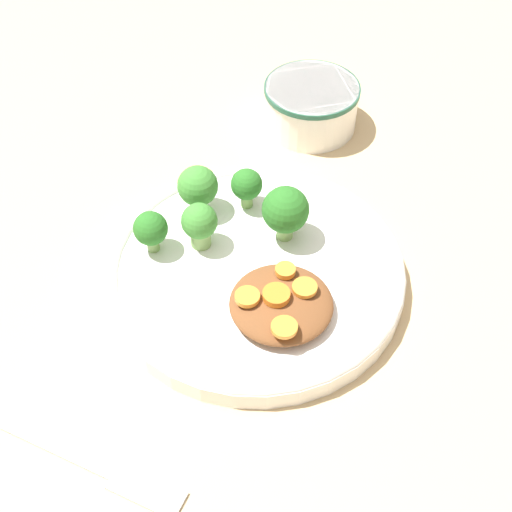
{
  "coord_description": "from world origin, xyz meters",
  "views": [
    {
      "loc": [
        0.44,
        0.06,
        0.54
      ],
      "look_at": [
        0.0,
        0.0,
        0.04
      ],
      "focal_mm": 50.0,
      "sensor_mm": 36.0,
      "label": 1
    }
  ],
  "objects": [
    {
      "name": "ground_plane",
      "position": [
        0.0,
        0.0,
        0.0
      ],
      "size": [
        4.0,
        4.0,
        0.0
      ],
      "primitive_type": "plane",
      "color": "tan"
    },
    {
      "name": "plate",
      "position": [
        0.0,
        0.0,
        0.01
      ],
      "size": [
        0.29,
        0.29,
        0.03
      ],
      "color": "white",
      "rests_on": "ground_plane"
    },
    {
      "name": "dip_bowl",
      "position": [
        -0.25,
        0.03,
        0.03
      ],
      "size": [
        0.11,
        0.11,
        0.06
      ],
      "color": "white",
      "rests_on": "ground_plane"
    },
    {
      "name": "stew_mound",
      "position": [
        0.05,
        0.03,
        0.03
      ],
      "size": [
        0.09,
        0.09,
        0.02
      ],
      "primitive_type": "ellipsoid",
      "color": "brown",
      "rests_on": "plate"
    },
    {
      "name": "broccoli_floret_0",
      "position": [
        -0.02,
        -0.06,
        0.05
      ],
      "size": [
        0.04,
        0.04,
        0.05
      ],
      "color": "#7FA85B",
      "rests_on": "plate"
    },
    {
      "name": "broccoli_floret_1",
      "position": [
        -0.08,
        -0.02,
        0.05
      ],
      "size": [
        0.03,
        0.03,
        0.05
      ],
      "color": "#759E51",
      "rests_on": "plate"
    },
    {
      "name": "broccoli_floret_2",
      "position": [
        -0.04,
        0.02,
        0.06
      ],
      "size": [
        0.05,
        0.05,
        0.06
      ],
      "color": "#7FA85B",
      "rests_on": "plate"
    },
    {
      "name": "broccoli_floret_3",
      "position": [
        -0.07,
        -0.07,
        0.05
      ],
      "size": [
        0.04,
        0.04,
        0.05
      ],
      "color": "#7FA85B",
      "rests_on": "plate"
    },
    {
      "name": "broccoli_floret_4",
      "position": [
        -0.01,
        -0.1,
        0.05
      ],
      "size": [
        0.03,
        0.03,
        0.05
      ],
      "color": "#7FA85B",
      "rests_on": "plate"
    },
    {
      "name": "carrot_slice_0",
      "position": [
        0.05,
        0.03,
        0.05
      ],
      "size": [
        0.02,
        0.02,
        0.01
      ],
      "primitive_type": "cylinder",
      "color": "orange",
      "rests_on": "stew_mound"
    },
    {
      "name": "carrot_slice_1",
      "position": [
        0.08,
        0.04,
        0.04
      ],
      "size": [
        0.02,
        0.02,
        0.0
      ],
      "primitive_type": "cylinder",
      "color": "orange",
      "rests_on": "stew_mound"
    },
    {
      "name": "carrot_slice_2",
      "position": [
        0.02,
        0.03,
        0.04
      ],
      "size": [
        0.02,
        0.02,
        0.01
      ],
      "primitive_type": "cylinder",
      "color": "orange",
      "rests_on": "stew_mound"
    },
    {
      "name": "carrot_slice_3",
      "position": [
        0.04,
        0.05,
        0.04
      ],
      "size": [
        0.02,
        0.02,
        0.0
      ],
      "primitive_type": "cylinder",
      "color": "orange",
      "rests_on": "stew_mound"
    },
    {
      "name": "carrot_slice_4",
      "position": [
        0.06,
        -0.0,
        0.04
      ],
      "size": [
        0.02,
        0.02,
        0.0
      ],
      "primitive_type": "cylinder",
      "color": "orange",
      "rests_on": "stew_mound"
    },
    {
      "name": "fork",
      "position": [
        0.21,
        -0.1,
        0.0
      ],
      "size": [
        0.08,
        0.2,
        0.01
      ],
      "rotation": [
        0.0,
        0.0,
        7.56
      ],
      "color": "silver",
      "rests_on": "ground_plane"
    }
  ]
}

